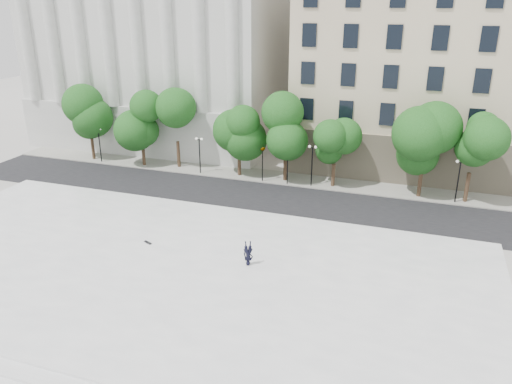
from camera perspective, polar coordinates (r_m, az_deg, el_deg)
ground at (r=33.10m, az=-12.45°, el=-11.37°), size 160.00×160.00×0.00m
plaza at (r=35.18m, az=-9.98°, el=-8.65°), size 44.00×22.00×0.45m
street at (r=47.59m, az=-1.42°, el=-0.45°), size 60.00×8.00×0.02m
far_sidewalk at (r=52.88m, az=0.82°, el=1.86°), size 60.00×4.00×0.12m
building_west at (r=70.17m, az=-9.11°, el=17.10°), size 31.50×27.65×25.60m
building_east at (r=62.89m, az=23.64°, el=13.62°), size 36.00×26.15×23.00m
traffic_light_west at (r=50.10m, az=0.74°, el=5.15°), size 0.92×1.81×4.22m
traffic_light_east at (r=49.37m, az=3.67°, el=4.88°), size 0.64×1.84×4.23m
person_lying at (r=34.57m, az=-0.89°, el=-7.97°), size 1.30×1.91×0.49m
skateboard at (r=38.45m, az=-12.26°, el=-5.66°), size 0.75×0.46×0.08m
street_trees at (r=50.89m, az=0.32°, el=6.95°), size 44.16×4.77×7.50m
lamp_posts at (r=50.82m, az=0.10°, el=4.39°), size 39.01×0.28×4.28m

